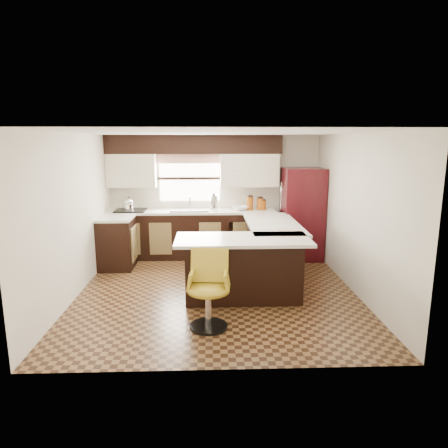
{
  "coord_description": "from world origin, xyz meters",
  "views": [
    {
      "loc": [
        -0.11,
        -5.87,
        2.27
      ],
      "look_at": [
        0.13,
        0.45,
        0.97
      ],
      "focal_mm": 32.0,
      "sensor_mm": 36.0,
      "label": 1
    }
  ],
  "objects_px": {
    "peninsula_return": "(243,270)",
    "bar_chair": "(208,291)",
    "refrigerator": "(302,214)",
    "peninsula_long": "(269,251)"
  },
  "relations": [
    {
      "from": "peninsula_return",
      "to": "refrigerator",
      "type": "relative_size",
      "value": 0.93
    },
    {
      "from": "refrigerator",
      "to": "bar_chair",
      "type": "distance_m",
      "value": 3.53
    },
    {
      "from": "peninsula_long",
      "to": "peninsula_return",
      "type": "bearing_deg",
      "value": -118.3
    },
    {
      "from": "peninsula_long",
      "to": "refrigerator",
      "type": "distance_m",
      "value": 1.44
    },
    {
      "from": "peninsula_return",
      "to": "refrigerator",
      "type": "bearing_deg",
      "value": 57.7
    },
    {
      "from": "peninsula_return",
      "to": "bar_chair",
      "type": "distance_m",
      "value": 1.03
    },
    {
      "from": "peninsula_long",
      "to": "bar_chair",
      "type": "xyz_separation_m",
      "value": [
        -1.03,
        -1.88,
        0.03
      ]
    },
    {
      "from": "peninsula_return",
      "to": "bar_chair",
      "type": "relative_size",
      "value": 1.71
    },
    {
      "from": "peninsula_return",
      "to": "bar_chair",
      "type": "xyz_separation_m",
      "value": [
        -0.5,
        -0.9,
        0.03
      ]
    },
    {
      "from": "peninsula_long",
      "to": "peninsula_return",
      "type": "height_order",
      "value": "same"
    }
  ]
}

